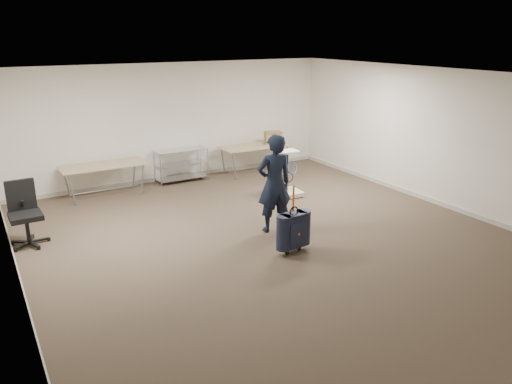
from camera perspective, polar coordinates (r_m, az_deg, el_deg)
ground at (r=8.73m, az=2.04°, el=-5.58°), size 9.00×9.00×0.00m
room_shell at (r=9.82m, az=-2.25°, el=-2.54°), size 8.00×9.00×9.00m
folding_table_left at (r=11.33m, az=-17.06°, el=2.78°), size 1.80×0.75×0.73m
folding_table_right at (r=12.69m, az=-0.16°, el=5.13°), size 1.80×0.75×0.73m
wire_shelf at (r=12.16m, az=-8.54°, el=3.21°), size 1.22×0.47×0.80m
person at (r=8.88m, az=2.10°, el=0.96°), size 0.70×0.50×1.79m
suitcase at (r=8.16m, az=4.30°, el=-4.39°), size 0.44×0.29×1.15m
office_chair at (r=9.33m, az=-24.73°, el=-3.53°), size 0.67×0.67×1.10m
equipment_cart at (r=11.01m, az=3.66°, el=0.91°), size 0.61×0.61×1.03m
cardboard_box at (r=12.82m, az=1.96°, el=6.22°), size 0.50×0.44×0.32m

